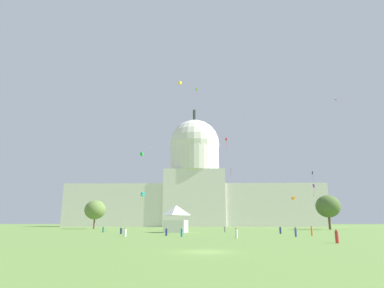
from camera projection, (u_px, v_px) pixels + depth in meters
The scene contains 29 objects.
ground_plane at pixel (205, 252), 28.10m from camera, with size 800.00×800.00×0.00m, color olive.
capitol_building at pixel (195, 189), 185.36m from camera, with size 143.56×29.61×69.55m.
event_tent at pixel (176, 219), 80.40m from camera, with size 6.18×7.08×6.68m.
tree_west_far at pixel (95, 210), 122.88m from camera, with size 11.18×11.37×10.78m.
tree_east_near at pixel (328, 206), 114.13m from camera, with size 11.62×11.54×11.98m.
person_teal_lawn_far_right at pixel (103, 230), 80.89m from camera, with size 0.47×0.47×1.55m.
person_navy_back_center at pixel (280, 230), 71.74m from camera, with size 0.47×0.47×1.63m.
person_orange_edge_west at pixel (312, 231), 62.00m from camera, with size 0.46×0.46×1.80m.
person_white_near_tree_west at pixel (125, 232), 57.70m from camera, with size 0.65×0.65×1.61m.
person_white_near_tent at pixel (236, 233), 51.65m from camera, with size 0.51×0.51×1.64m.
person_navy_deep_crowd at pixel (166, 232), 60.79m from camera, with size 0.55×0.55×1.54m.
person_grey_back_right at pixel (225, 229), 81.65m from camera, with size 0.50×0.50×1.63m.
person_denim_front_right at pixel (296, 232), 56.79m from camera, with size 0.43×0.43×1.75m.
person_navy_mid_center at pixel (121, 231), 69.60m from camera, with size 0.52×0.52×1.48m.
person_teal_front_center at pixel (182, 232), 56.89m from camera, with size 0.47×0.47×1.62m.
person_red_aisle_center at pixel (337, 237), 39.70m from camera, with size 0.48×0.48×1.67m.
kite_white_mid at pixel (150, 148), 144.62m from camera, with size 1.19×0.80×0.41m.
kite_gold_mid at pixel (247, 156), 103.87m from camera, with size 1.20×1.15×0.11m.
kite_turquoise_low at pixel (143, 194), 90.03m from camera, with size 1.26×1.26×3.40m.
kite_cyan_low at pixel (255, 197), 141.76m from camera, with size 1.26×1.59×0.43m.
kite_orange_low at pixel (294, 198), 124.02m from camera, with size 1.48×1.43×1.30m.
kite_pink_low at pixel (231, 170), 86.30m from camera, with size 0.36×0.87×2.28m.
kite_green_mid at pixel (142, 154), 132.73m from camera, with size 1.46×1.49×2.70m.
kite_red_high at pixel (227, 139), 129.48m from camera, with size 1.19×1.22×4.32m.
kite_violet_low at pixel (314, 188), 91.59m from camera, with size 0.60×0.59×3.80m.
kite_magenta_high at pixel (337, 100), 91.46m from camera, with size 1.27×1.26×0.27m.
kite_lime_high at pixel (196, 90), 133.29m from camera, with size 0.90×0.84×1.05m.
kite_black_low at pixel (313, 174), 102.75m from camera, with size 0.66×0.67×3.77m.
kite_yellow_high at pixel (180, 83), 117.04m from camera, with size 1.35×1.35×0.96m.
Camera 1 is at (-0.37, -29.57, 2.55)m, focal length 29.93 mm.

